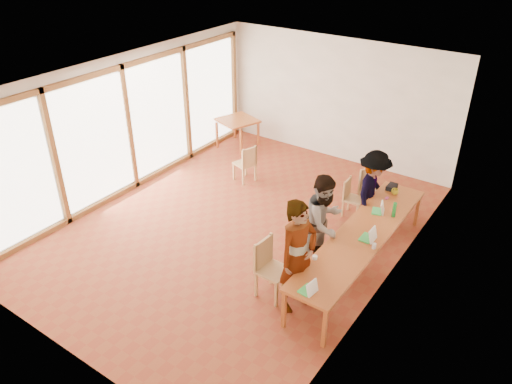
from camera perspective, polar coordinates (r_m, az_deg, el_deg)
ground at (r=9.98m, az=-1.80°, el=-3.98°), size 8.00×8.00×0.00m
wall_back at (r=12.42m, az=9.27°, el=10.36°), size 6.00×0.10×3.00m
wall_front at (r=6.93m, az=-22.23°, el=-8.39°), size 6.00×0.10×3.00m
wall_right at (r=8.02m, az=15.57°, el=-1.68°), size 0.10×8.00×3.00m
window_wall at (r=11.12m, az=-14.42°, el=7.47°), size 0.10×8.00×3.00m
ceiling at (r=8.68m, az=-2.12°, el=12.87°), size 6.00×8.00×0.04m
communal_table at (r=8.66m, az=12.05°, el=-4.93°), size 0.80×4.00×0.75m
side_table at (r=13.15m, az=-2.13°, el=7.95°), size 0.90×0.90×0.75m
chair_near at (r=8.04m, az=1.42°, el=-7.96°), size 0.49×0.49×0.54m
chair_mid at (r=8.95m, az=5.30°, el=-4.68°), size 0.48×0.48×0.43m
chair_far at (r=10.30m, az=10.73°, el=-0.17°), size 0.40×0.40×0.43m
chair_empty at (r=10.48m, az=12.84°, el=0.79°), size 0.53×0.53×0.52m
chair_spare at (r=11.36m, az=-1.03°, el=3.64°), size 0.51×0.51×0.47m
person_near at (r=7.62m, az=4.81°, el=-7.34°), size 0.64×0.80×1.91m
person_mid at (r=8.56m, az=7.78°, el=-3.45°), size 0.80×0.96×1.77m
person_far at (r=9.76m, az=13.17°, el=0.06°), size 0.75×1.14×1.66m
laptop_near at (r=7.27m, az=6.13°, el=-10.97°), size 0.24×0.27×0.20m
laptop_mid at (r=8.47m, az=12.86°, el=-4.97°), size 0.23×0.27×0.23m
laptop_far at (r=9.25m, az=13.95°, el=-1.96°), size 0.27×0.29×0.21m
yellow_mug at (r=9.91m, az=15.60°, el=0.03°), size 0.14×0.14×0.11m
green_bottle at (r=9.15m, az=15.52°, el=-1.97°), size 0.07×0.07×0.28m
clear_glass at (r=8.29m, az=13.34°, el=-6.02°), size 0.07×0.07×0.09m
condiment_cup at (r=7.91m, az=6.74°, el=-7.44°), size 0.08×0.08×0.06m
pink_phone at (r=9.75m, az=14.73°, el=-0.67°), size 0.05×0.10×0.01m
black_pouch at (r=10.09m, az=15.26°, el=0.56°), size 0.16×0.26×0.09m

